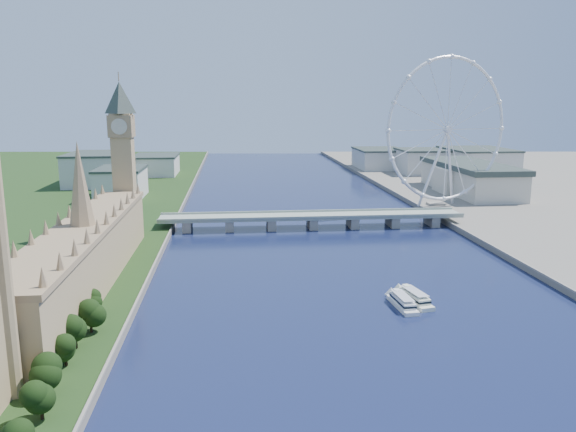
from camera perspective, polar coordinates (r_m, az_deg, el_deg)
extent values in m
cube|color=tan|center=(285.55, -19.89, -4.06)|extent=(24.00, 200.00, 28.00)
cone|color=#937A59|center=(278.48, -20.40, 3.10)|extent=(12.00, 12.00, 40.00)
cube|color=tan|center=(384.28, -16.30, 3.99)|extent=(13.00, 13.00, 80.00)
cube|color=#937A59|center=(381.66, -16.57, 8.75)|extent=(15.00, 15.00, 14.00)
pyramid|color=#2D3833|center=(381.56, -16.82, 12.95)|extent=(20.02, 20.02, 20.00)
cube|color=gray|center=(409.04, 2.47, -0.03)|extent=(220.00, 22.00, 2.00)
cube|color=gray|center=(407.37, -10.17, -0.93)|extent=(6.00, 20.00, 7.50)
cube|color=gray|center=(406.04, -5.95, -0.85)|extent=(6.00, 20.00, 7.50)
cube|color=gray|center=(406.93, -1.72, -0.76)|extent=(6.00, 20.00, 7.50)
cube|color=gray|center=(410.02, 2.46, -0.68)|extent=(6.00, 20.00, 7.50)
cube|color=gray|center=(415.26, 6.57, -0.59)|extent=(6.00, 20.00, 7.50)
cube|color=gray|center=(422.57, 10.55, -0.50)|extent=(6.00, 20.00, 7.50)
cube|color=gray|center=(431.84, 14.37, -0.41)|extent=(6.00, 20.00, 7.50)
torus|color=silver|center=(485.67, 15.90, 8.46)|extent=(113.60, 39.12, 118.60)
cylinder|color=silver|center=(485.67, 15.90, 8.46)|extent=(7.25, 6.61, 6.00)
cube|color=gray|center=(500.91, 14.77, 1.22)|extent=(14.00, 10.00, 2.00)
cube|color=beige|center=(541.78, -16.59, 3.16)|extent=(40.00, 60.00, 26.00)
cube|color=beige|center=(637.05, -18.65, 4.49)|extent=(60.00, 80.00, 32.00)
cube|color=beige|center=(707.00, -13.24, 5.02)|extent=(50.00, 70.00, 22.00)
cube|color=beige|center=(720.75, 13.63, 5.36)|extent=(60.00, 60.00, 28.00)
cube|color=beige|center=(724.38, 18.66, 5.19)|extent=(70.00, 90.00, 30.00)
cube|color=beige|center=(766.30, 9.31, 5.73)|extent=(60.00, 80.00, 24.00)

